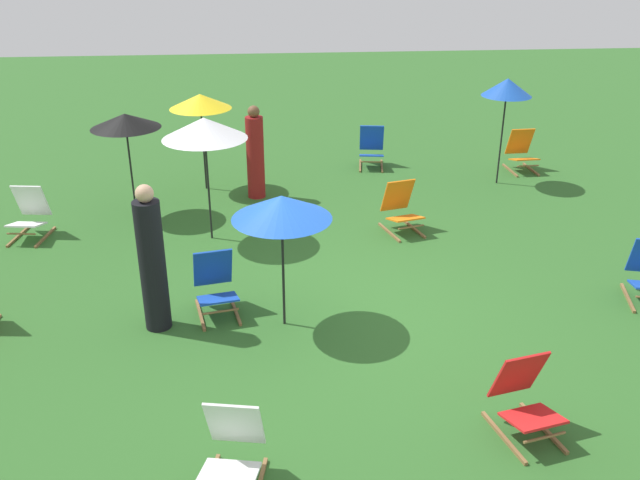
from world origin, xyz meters
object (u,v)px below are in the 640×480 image
umbrella_4 (125,121)px  deckchair_6 (215,286)px  deckchair_3 (371,149)px  deckchair_2 (525,399)px  deckchair_1 (522,152)px  deckchair_7 (29,215)px  umbrella_1 (507,88)px  deckchair_8 (401,209)px  umbrella_2 (204,128)px  umbrella_0 (282,207)px  person_0 (255,155)px  person_1 (152,263)px  umbrella_3 (200,102)px  deckchair_9 (232,452)px

umbrella_4 → deckchair_6: bearing=-65.8°
deckchair_3 → deckchair_2: bearing=-80.4°
umbrella_4 → deckchair_1: bearing=13.3°
deckchair_7 → umbrella_1: umbrella_1 is taller
deckchair_8 → umbrella_2: size_ratio=0.45×
deckchair_6 → umbrella_2: bearing=83.2°
umbrella_0 → person_0: (-0.31, 4.43, -0.75)m
deckchair_8 → person_1: bearing=-158.7°
deckchair_2 → person_1: bearing=135.7°
umbrella_0 → person_1: 1.67m
deckchair_6 → umbrella_3: bearing=83.7°
deckchair_6 → deckchair_9: (0.29, -3.01, 0.00)m
deckchair_1 → umbrella_0: size_ratio=0.50×
deckchair_2 → person_0: person_0 is taller
deckchair_9 → person_0: bearing=99.2°
deckchair_1 → umbrella_4: (-7.31, -1.73, 1.25)m
umbrella_4 → person_0: bearing=18.7°
umbrella_1 → umbrella_2: size_ratio=1.03×
deckchair_8 → umbrella_3: 4.13m
deckchair_8 → umbrella_2: 3.30m
deckchair_3 → person_1: 6.91m
deckchair_2 → deckchair_9: (-2.73, -0.48, 0.00)m
umbrella_3 → deckchair_2: bearing=-64.2°
deckchair_2 → umbrella_1: bearing=60.3°
deckchair_8 → umbrella_1: (2.27, 2.06, 1.45)m
deckchair_9 → deckchair_2: bearing=21.0°
deckchair_9 → umbrella_1: size_ratio=0.42×
deckchair_6 → umbrella_3: umbrella_3 is taller
deckchair_1 → deckchair_6: (-5.79, -5.11, 0.00)m
umbrella_2 → umbrella_4: 1.72m
person_0 → deckchair_8: bearing=-17.1°
deckchair_3 → umbrella_2: size_ratio=0.43×
deckchair_3 → person_0: bearing=-137.9°
deckchair_9 → umbrella_4: bearing=116.9°
deckchair_3 → umbrella_1: bearing=-20.5°
deckchair_1 → deckchair_8: same height
deckchair_1 → person_1: (-6.48, -5.40, 0.50)m
deckchair_6 → person_1: (-0.69, -0.29, 0.50)m
deckchair_2 → person_1: size_ratio=0.46×
deckchair_7 → umbrella_3: size_ratio=0.47×
umbrella_1 → umbrella_3: umbrella_1 is taller
deckchair_2 → umbrella_0: 3.30m
deckchair_1 → umbrella_2: 6.75m
deckchair_1 → deckchair_2: bearing=-112.6°
deckchair_3 → deckchair_9: same height
person_0 → person_1: (-1.21, -4.36, 0.08)m
umbrella_1 → person_1: bearing=-140.9°
umbrella_1 → deckchair_1: bearing=45.2°
deckchair_2 → deckchair_8: size_ratio=0.99×
deckchair_8 → person_0: 2.90m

